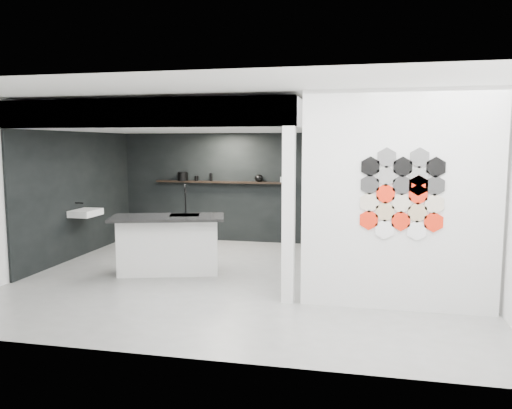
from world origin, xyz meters
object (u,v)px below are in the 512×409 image
object	(u,v)px
kitchen_island	(169,244)
glass_vase	(284,179)
partition_panel	(399,201)
utensil_cup	(196,178)
glass_bowl	(284,179)
wall_basin	(86,213)
bottle_dark	(211,177)
stockpot	(183,176)
kettle	(259,178)

from	to	relation	value
kitchen_island	glass_vase	bearing A→B (deg)	46.08
partition_panel	utensil_cup	size ratio (longest dim) A/B	26.37
partition_panel	glass_vase	world-z (taller)	partition_panel
glass_bowl	glass_vase	size ratio (longest dim) A/B	1.30
wall_basin	bottle_dark	world-z (taller)	bottle_dark
partition_panel	wall_basin	bearing A→B (deg)	161.77
glass_bowl	partition_panel	bearing A→B (deg)	-61.77
wall_basin	utensil_cup	xyz separation A→B (m)	(1.46, 2.07, 0.52)
glass_bowl	bottle_dark	xyz separation A→B (m)	(-1.60, 0.00, 0.03)
wall_basin	bottle_dark	xyz separation A→B (m)	(1.79, 2.07, 0.56)
partition_panel	glass_vase	size ratio (longest dim) A/B	22.84
kitchen_island	glass_vase	size ratio (longest dim) A/B	16.00
stockpot	kettle	size ratio (longest dim) A/B	1.23
wall_basin	glass_bowl	bearing A→B (deg)	31.35
wall_basin	glass_bowl	world-z (taller)	glass_bowl
partition_panel	kettle	distance (m)	4.66
partition_panel	glass_bowl	bearing A→B (deg)	118.23
kitchen_island	glass_bowl	world-z (taller)	kitchen_island
glass_vase	utensil_cup	bearing A→B (deg)	180.00
utensil_cup	kitchen_island	bearing A→B (deg)	-80.65
kettle	wall_basin	bearing A→B (deg)	-131.37
stockpot	glass_vase	xyz separation A→B (m)	(2.25, 0.00, -0.03)
kettle	bottle_dark	size ratio (longest dim) A/B	1.06
partition_panel	bottle_dark	distance (m)	5.33
stockpot	utensil_cup	size ratio (longest dim) A/B	2.13
wall_basin	utensil_cup	world-z (taller)	utensil_cup
glass_vase	stockpot	bearing A→B (deg)	180.00
partition_panel	stockpot	size ratio (longest dim) A/B	12.40
stockpot	bottle_dark	bearing A→B (deg)	0.00
kettle	bottle_dark	distance (m)	1.06
glass_vase	bottle_dark	world-z (taller)	bottle_dark
glass_bowl	stockpot	bearing A→B (deg)	180.00
kettle	glass_vase	world-z (taller)	kettle
glass_vase	utensil_cup	distance (m)	1.93
kitchen_island	glass_bowl	distance (m)	3.27
partition_panel	bottle_dark	bearing A→B (deg)	133.54
stockpot	glass_vase	world-z (taller)	stockpot
partition_panel	glass_vase	bearing A→B (deg)	118.23
kettle	kitchen_island	bearing A→B (deg)	-95.80
wall_basin	glass_vase	bearing A→B (deg)	31.35
wall_basin	stockpot	xyz separation A→B (m)	(1.14, 2.07, 0.56)
partition_panel	bottle_dark	size ratio (longest dim) A/B	16.24
glass_bowl	utensil_cup	xyz separation A→B (m)	(-1.93, 0.00, -0.00)
partition_panel	wall_basin	size ratio (longest dim) A/B	4.67
partition_panel	glass_bowl	size ratio (longest dim) A/B	17.57
bottle_dark	utensil_cup	size ratio (longest dim) A/B	1.62
kitchen_island	glass_bowl	bearing A→B (deg)	46.08
kettle	utensil_cup	xyz separation A→B (m)	(-1.39, 0.00, -0.02)
glass_vase	partition_panel	bearing A→B (deg)	-61.77
glass_bowl	utensil_cup	world-z (taller)	glass_bowl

